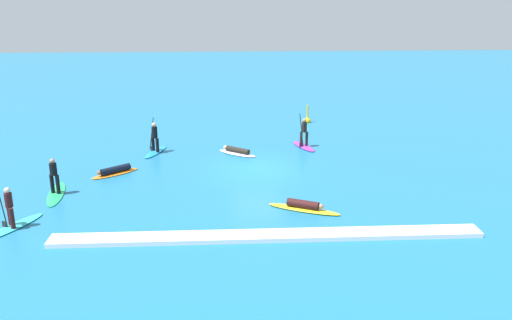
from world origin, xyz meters
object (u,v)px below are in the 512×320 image
object	(u,v)px
surfer_on_green_board	(55,186)
surfer_on_white_board	(237,152)
surfer_on_teal_board	(11,219)
marker_buoy	(307,120)
surfer_on_blue_board	(155,144)
surfer_on_orange_board	(115,171)
surfer_on_purple_board	(304,140)
surfer_on_yellow_board	(304,207)

from	to	relation	value
surfer_on_green_board	surfer_on_white_board	distance (m)	10.37
surfer_on_teal_board	marker_buoy	size ratio (longest dim) A/B	2.16
marker_buoy	surfer_on_blue_board	bearing A→B (deg)	-144.74
surfer_on_blue_board	surfer_on_orange_board	xyz separation A→B (m)	(-1.59, -3.77, -0.34)
surfer_on_teal_board	marker_buoy	bearing A→B (deg)	168.01
surfer_on_green_board	marker_buoy	size ratio (longest dim) A/B	2.40
surfer_on_blue_board	surfer_on_white_board	xyz separation A→B (m)	(4.73, -0.54, -0.36)
surfer_on_blue_board	surfer_on_purple_board	bearing A→B (deg)	-67.74
surfer_on_orange_board	surfer_on_green_board	bearing A→B (deg)	13.19
surfer_on_blue_board	surfer_on_orange_board	distance (m)	4.11
surfer_on_teal_board	surfer_on_purple_board	distance (m)	17.03
surfer_on_purple_board	surfer_on_blue_board	distance (m)	8.82
surfer_on_yellow_board	marker_buoy	xyz separation A→B (m)	(2.54, 16.07, 0.04)
surfer_on_teal_board	surfer_on_purple_board	size ratio (longest dim) A/B	1.15
surfer_on_orange_board	surfer_on_teal_board	bearing A→B (deg)	27.78
surfer_on_green_board	surfer_on_purple_board	distance (m)	14.45
surfer_on_teal_board	surfer_on_yellow_board	bearing A→B (deg)	123.25
surfer_on_yellow_board	surfer_on_white_board	size ratio (longest dim) A/B	1.28
surfer_on_purple_board	surfer_on_teal_board	bearing A→B (deg)	-69.47
surfer_on_white_board	surfer_on_orange_board	size ratio (longest dim) A/B	1.01
surfer_on_white_board	surfer_on_orange_board	world-z (taller)	surfer_on_orange_board
surfer_on_purple_board	surfer_on_blue_board	bearing A→B (deg)	-104.57
surfer_on_teal_board	surfer_on_white_board	xyz separation A→B (m)	(9.06, 9.62, -0.26)
surfer_on_teal_board	marker_buoy	xyz separation A→B (m)	(14.29, 17.21, -0.21)
surfer_on_green_board	marker_buoy	distance (m)	19.28
surfer_on_orange_board	surfer_on_blue_board	bearing A→B (deg)	-151.88
surfer_on_yellow_board	surfer_on_blue_board	bearing A→B (deg)	155.04
surfer_on_blue_board	marker_buoy	bearing A→B (deg)	-36.98
surfer_on_blue_board	surfer_on_yellow_board	bearing A→B (deg)	-122.78
surfer_on_orange_board	marker_buoy	distance (m)	15.83
surfer_on_purple_board	surfer_on_blue_board	size ratio (longest dim) A/B	0.96
surfer_on_blue_board	surfer_on_white_board	bearing A→B (deg)	-78.74
surfer_on_purple_board	marker_buoy	world-z (taller)	surfer_on_purple_board
surfer_on_yellow_board	surfer_on_white_board	world-z (taller)	surfer_on_yellow_board
surfer_on_green_board	surfer_on_yellow_board	bearing A→B (deg)	68.61
surfer_on_yellow_board	marker_buoy	distance (m)	16.27
surfer_on_purple_board	surfer_on_white_board	world-z (taller)	surfer_on_purple_board
surfer_on_green_board	surfer_on_purple_board	size ratio (longest dim) A/B	1.28
surfer_on_white_board	surfer_on_teal_board	bearing A→B (deg)	84.02
surfer_on_green_board	marker_buoy	bearing A→B (deg)	125.97
surfer_on_green_board	surfer_on_purple_board	bearing A→B (deg)	111.19
surfer_on_purple_board	surfer_on_green_board	bearing A→B (deg)	-79.10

